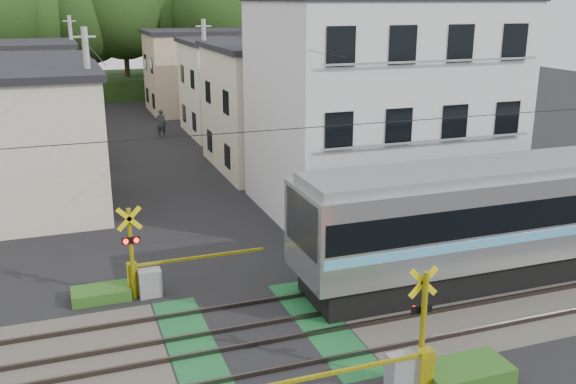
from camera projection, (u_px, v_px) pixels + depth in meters
name	position (u px, v px, depth m)	size (l,w,h in m)	color
ground	(259.00, 336.00, 18.04)	(120.00, 120.00, 0.00)	black
track_bed	(259.00, 335.00, 18.03)	(120.00, 120.00, 0.14)	#47423A
commuter_train	(560.00, 209.00, 22.17)	(19.23, 3.03, 4.00)	black
crossing_signal_near	(407.00, 363.00, 15.38)	(4.74, 0.65, 3.09)	yellow
crossing_signal_far	(146.00, 275.00, 20.29)	(4.74, 0.65, 3.09)	yellow
apartment_block	(379.00, 105.00, 28.00)	(10.20, 8.36, 9.30)	silver
houses_row	(141.00, 95.00, 40.54)	(22.07, 31.35, 6.80)	beige
tree_hill	(104.00, 30.00, 59.48)	(40.00, 13.71, 11.89)	#1F3913
catenary	(451.00, 189.00, 18.94)	(60.00, 5.04, 7.00)	#2D2D33
utility_poles	(123.00, 89.00, 37.25)	(7.90, 42.00, 8.00)	#A5A5A0
pedestrian	(161.00, 123.00, 43.93)	(0.69, 0.45, 1.88)	#2F353B
weed_patches	(318.00, 321.00, 18.47)	(10.25, 8.80, 0.40)	#2D5E1E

